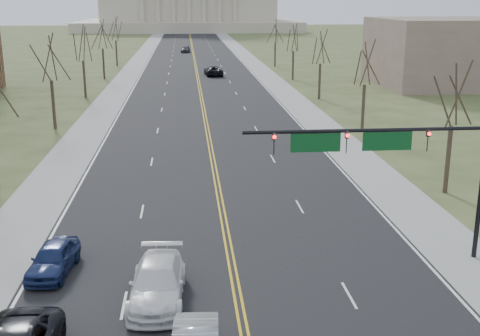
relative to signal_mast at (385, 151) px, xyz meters
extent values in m
cube|color=black|center=(-7.45, 96.50, -5.76)|extent=(20.00, 380.00, 0.01)
cube|color=gray|center=(-19.45, 96.50, -5.75)|extent=(4.00, 380.00, 0.03)
cube|color=gray|center=(4.55, 96.50, -5.75)|extent=(4.00, 380.00, 0.03)
cube|color=gold|center=(-7.45, 96.50, -5.75)|extent=(0.42, 380.00, 0.01)
cube|color=silver|center=(-17.25, 96.50, -5.75)|extent=(0.15, 380.00, 0.01)
cube|color=silver|center=(2.35, 96.50, -5.75)|extent=(0.15, 380.00, 0.01)
cube|color=#B6AD98|center=(-7.45, 236.50, -3.76)|extent=(90.00, 60.00, 4.00)
cube|color=#B6AD98|center=(-7.45, 236.50, 6.24)|extent=(70.00, 40.00, 16.00)
cylinder|color=black|center=(-0.95, 0.00, 1.04)|extent=(12.00, 0.18, 0.18)
imported|color=black|center=(2.05, 0.00, 0.49)|extent=(0.35, 0.40, 1.10)
sphere|color=#FF0C0C|center=(2.05, -0.15, 0.84)|extent=(0.18, 0.18, 0.18)
imported|color=black|center=(-1.95, 0.00, 0.49)|extent=(0.35, 0.40, 1.10)
sphere|color=#FF0C0C|center=(-1.95, -0.15, 0.84)|extent=(0.18, 0.18, 0.18)
imported|color=black|center=(-5.45, 0.00, 0.49)|extent=(0.35, 0.40, 1.10)
sphere|color=#FF0C0C|center=(-5.45, -0.15, 0.84)|extent=(0.18, 0.18, 0.18)
cube|color=#0C4C1E|center=(0.05, 0.00, 0.49)|extent=(2.40, 0.12, 0.90)
cube|color=#0C4C1E|center=(-3.45, 0.00, 0.49)|extent=(2.40, 0.12, 0.90)
cylinder|color=#372A20|center=(8.05, 10.50, -3.42)|extent=(0.32, 0.32, 4.68)
cylinder|color=#372A20|center=(8.05, 30.50, -3.42)|extent=(0.32, 0.32, 4.68)
cylinder|color=#372A20|center=(-22.95, 34.50, -3.29)|extent=(0.32, 0.32, 4.95)
cylinder|color=#372A20|center=(8.05, 50.50, -3.42)|extent=(0.32, 0.32, 4.68)
cylinder|color=#372A20|center=(-22.95, 54.50, -3.29)|extent=(0.32, 0.32, 4.95)
cylinder|color=#372A20|center=(8.05, 70.50, -3.42)|extent=(0.32, 0.32, 4.68)
cylinder|color=#372A20|center=(-22.95, 74.50, -3.29)|extent=(0.32, 0.32, 4.95)
cylinder|color=#372A20|center=(8.05, 90.50, -3.42)|extent=(0.32, 0.32, 4.68)
cylinder|color=#372A20|center=(-22.95, 94.50, -3.29)|extent=(0.32, 0.32, 4.95)
cube|color=#736152|center=(32.55, 62.50, -0.76)|extent=(25.00, 20.00, 10.00)
imported|color=white|center=(-10.97, -3.18, -4.92)|extent=(2.59, 5.83, 1.66)
imported|color=navy|center=(-16.11, 0.05, -5.00)|extent=(2.25, 4.55, 1.49)
imported|color=black|center=(-4.66, 77.20, -4.91)|extent=(3.25, 6.23, 1.68)
imported|color=#44464B|center=(-9.28, 124.36, -4.94)|extent=(2.54, 4.97, 1.62)
camera|label=1|loc=(-9.54, -27.36, 7.08)|focal=45.00mm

